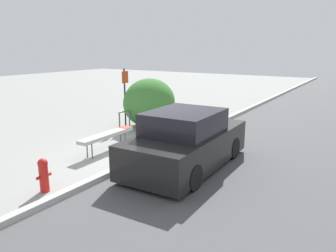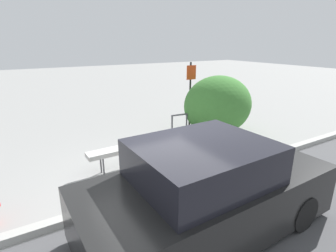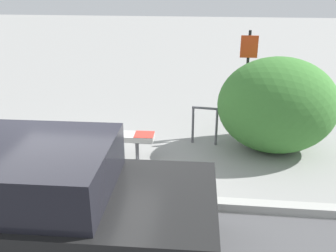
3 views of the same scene
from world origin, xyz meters
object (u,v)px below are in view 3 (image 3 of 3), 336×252
Objects in this scene: parked_car_near at (44,210)px; sign_post at (247,74)px; bench at (98,136)px; bike_rack at (205,122)px.

sign_post is at bearing 56.21° from parked_car_near.
bike_rack is (2.01, 0.99, -0.00)m from bench.
parked_car_near is (0.11, -2.69, 0.18)m from bench.
bench is 0.52× the size of parked_car_near.
parked_car_near is (-2.75, -4.34, -0.70)m from sign_post.
parked_car_near is at bearing -122.39° from sign_post.
sign_post reaches higher than parked_car_near.
bench is at bearing -150.10° from sign_post.
parked_car_near is at bearing -117.25° from bike_rack.
bench is 0.94× the size of sign_post.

